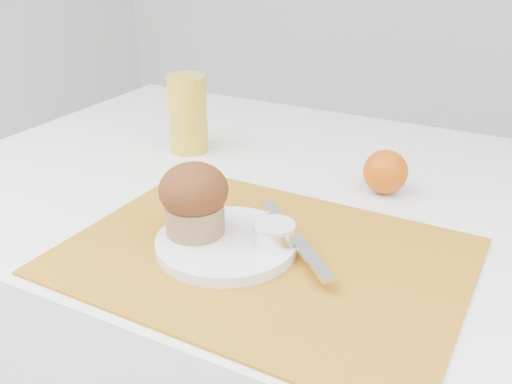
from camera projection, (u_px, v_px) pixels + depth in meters
The scene contains 11 objects.
table at pixel (293, 370), 1.06m from camera, with size 1.20×0.80×0.75m, color white.
placemat at pixel (264, 256), 0.71m from camera, with size 0.49×0.36×0.00m, color #AB6E17.
plate at pixel (226, 243), 0.72m from camera, with size 0.18×0.18×0.01m, color white.
ramekin at pixel (274, 234), 0.70m from camera, with size 0.05×0.05×0.02m, color white.
cream at pixel (274, 226), 0.70m from camera, with size 0.05×0.05×0.01m, color beige.
raspberry_near at pixel (270, 220), 0.75m from camera, with size 0.02×0.02×0.02m, color #510207.
raspberry_far at pixel (267, 223), 0.74m from camera, with size 0.02×0.02×0.02m, color #540211.
butter_knife at pixel (294, 237), 0.72m from camera, with size 0.21×0.02×0.01m, color silver.
orange at pixel (385, 172), 0.87m from camera, with size 0.07×0.07×0.07m, color #C35006.
juice_glass at pixel (188, 114), 1.02m from camera, with size 0.07×0.07×0.14m, color gold.
muffin at pixel (194, 198), 0.72m from camera, with size 0.09×0.09×0.09m.
Camera 1 is at (0.32, -0.70, 1.13)m, focal length 40.00 mm.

